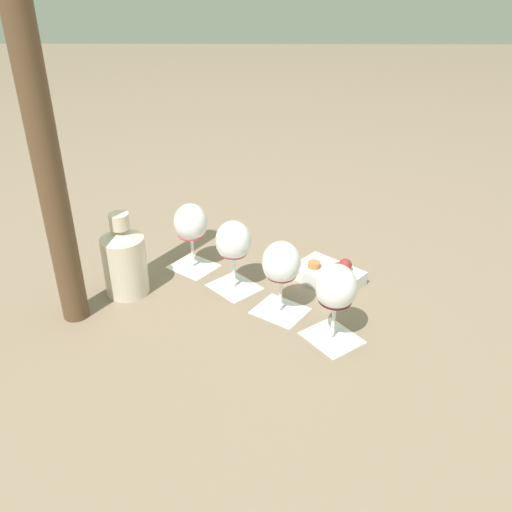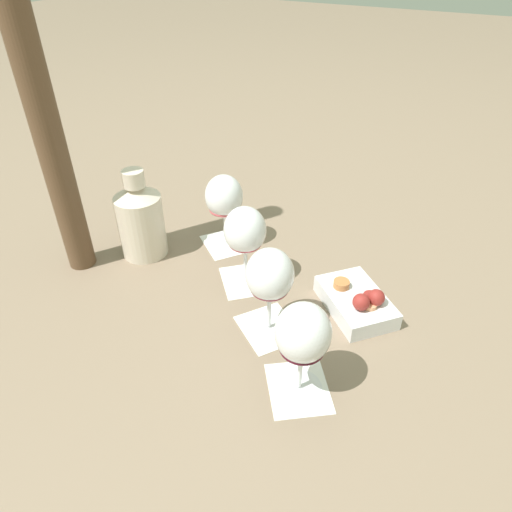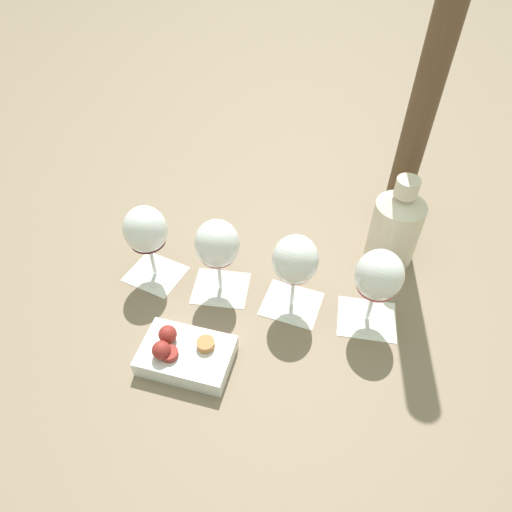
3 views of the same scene
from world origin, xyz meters
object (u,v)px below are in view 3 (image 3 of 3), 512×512
object	(u,v)px
wine_glass_3	(146,233)
snack_dish	(184,354)
wine_glass_0	(378,279)
umbrella_pole	(438,54)
wine_glass_2	(217,247)
wine_glass_1	(295,263)
ceramic_vase	(396,226)

from	to	relation	value
wine_glass_3	snack_dish	size ratio (longest dim) A/B	0.92
snack_dish	wine_glass_0	bearing A→B (deg)	168.24
umbrella_pole	snack_dish	bearing A→B (deg)	14.28
snack_dish	umbrella_pole	xyz separation A→B (m)	(-0.55, -0.14, 0.34)
wine_glass_0	umbrella_pole	bearing A→B (deg)	-137.31
wine_glass_3	wine_glass_2	bearing A→B (deg)	137.41
wine_glass_1	wine_glass_3	world-z (taller)	same
ceramic_vase	snack_dish	size ratio (longest dim) A/B	1.09
wine_glass_0	umbrella_pole	xyz separation A→B (m)	(-0.22, -0.21, 0.25)
wine_glass_1	umbrella_pole	size ratio (longest dim) A/B	0.23
wine_glass_0	ceramic_vase	xyz separation A→B (m)	(-0.14, -0.11, -0.03)
wine_glass_1	umbrella_pole	xyz separation A→B (m)	(-0.33, -0.12, 0.25)
wine_glass_2	wine_glass_3	size ratio (longest dim) A/B	1.00
wine_glass_0	ceramic_vase	bearing A→B (deg)	-140.28
wine_glass_1	wine_glass_2	size ratio (longest dim) A/B	1.00
snack_dish	umbrella_pole	bearing A→B (deg)	-165.72
wine_glass_1	wine_glass_3	bearing A→B (deg)	-42.77
wine_glass_2	umbrella_pole	bearing A→B (deg)	-177.37
ceramic_vase	snack_dish	bearing A→B (deg)	5.56
wine_glass_0	umbrella_pole	world-z (taller)	umbrella_pole
wine_glass_0	wine_glass_3	distance (m)	0.42
ceramic_vase	umbrella_pole	world-z (taller)	umbrella_pole
wine_glass_1	snack_dish	xyz separation A→B (m)	(0.22, 0.02, -0.09)
snack_dish	wine_glass_1	bearing A→B (deg)	-173.62
wine_glass_2	ceramic_vase	distance (m)	0.35
wine_glass_2	snack_dish	xyz separation A→B (m)	(0.12, 0.12, -0.09)
wine_glass_1	snack_dish	distance (m)	0.24
ceramic_vase	umbrella_pole	xyz separation A→B (m)	(-0.09, -0.09, 0.28)
wine_glass_3	umbrella_pole	distance (m)	0.59
snack_dish	wine_glass_2	bearing A→B (deg)	-134.40
ceramic_vase	wine_glass_1	bearing A→B (deg)	4.81
wine_glass_0	snack_dish	xyz separation A→B (m)	(0.32, -0.07, -0.09)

